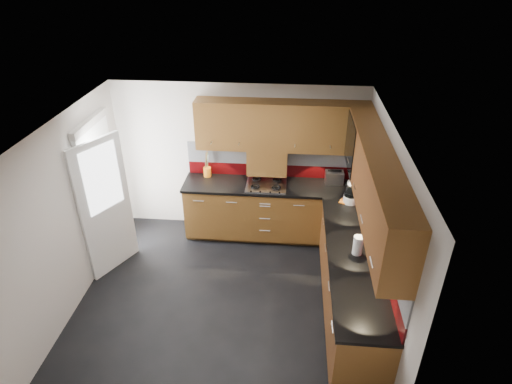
# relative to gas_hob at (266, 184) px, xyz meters

# --- Properties ---
(room) EXTENTS (4.00, 3.80, 2.64)m
(room) POSITION_rel_gas_hob_xyz_m (-0.45, -1.47, 0.54)
(room) COLOR black
(base_cabinets) EXTENTS (2.70, 3.20, 0.95)m
(base_cabinets) POSITION_rel_gas_hob_xyz_m (0.62, -0.75, -0.52)
(base_cabinets) COLOR brown
(base_cabinets) RESTS_ON room
(countertop) EXTENTS (2.72, 3.22, 0.04)m
(countertop) POSITION_rel_gas_hob_xyz_m (0.60, -0.77, -0.04)
(countertop) COLOR black
(countertop) RESTS_ON base_cabinets
(backsplash) EXTENTS (2.70, 3.20, 0.54)m
(backsplash) POSITION_rel_gas_hob_xyz_m (0.83, -0.54, 0.25)
(backsplash) COLOR maroon
(backsplash) RESTS_ON countertop
(upper_cabinets) EXTENTS (2.50, 3.20, 0.72)m
(upper_cabinets) POSITION_rel_gas_hob_xyz_m (0.78, -0.69, 0.88)
(upper_cabinets) COLOR brown
(upper_cabinets) RESTS_ON room
(extractor_hood) EXTENTS (0.60, 0.33, 0.40)m
(extractor_hood) POSITION_rel_gas_hob_xyz_m (-0.00, 0.17, 0.32)
(extractor_hood) COLOR brown
(extractor_hood) RESTS_ON room
(glass_cabinet) EXTENTS (0.32, 0.80, 0.66)m
(glass_cabinet) POSITION_rel_gas_hob_xyz_m (1.26, -0.40, 0.91)
(glass_cabinet) COLOR black
(glass_cabinet) RESTS_ON room
(back_door) EXTENTS (0.42, 1.19, 2.04)m
(back_door) POSITION_rel_gas_hob_xyz_m (-2.23, -0.72, 0.08)
(back_door) COLOR white
(back_door) RESTS_ON room
(gas_hob) EXTENTS (0.61, 0.53, 0.05)m
(gas_hob) POSITION_rel_gas_hob_xyz_m (0.00, 0.00, 0.00)
(gas_hob) COLOR silver
(gas_hob) RESTS_ON countertop
(utensil_pot) EXTENTS (0.12, 0.12, 0.43)m
(utensil_pot) POSITION_rel_gas_hob_xyz_m (-0.94, 0.22, 0.08)
(utensil_pot) COLOR orange
(utensil_pot) RESTS_ON countertop
(toaster) EXTENTS (0.28, 0.18, 0.20)m
(toaster) POSITION_rel_gas_hob_xyz_m (1.02, 0.18, 0.08)
(toaster) COLOR silver
(toaster) RESTS_ON countertop
(food_processor) EXTENTS (0.20, 0.20, 0.34)m
(food_processor) POSITION_rel_gas_hob_xyz_m (1.21, -0.39, 0.14)
(food_processor) COLOR white
(food_processor) RESTS_ON countertop
(paper_towel) EXTENTS (0.12, 0.12, 0.24)m
(paper_towel) POSITION_rel_gas_hob_xyz_m (1.17, -1.56, 0.10)
(paper_towel) COLOR white
(paper_towel) RESTS_ON countertop
(orange_cloth) EXTENTS (0.19, 0.17, 0.02)m
(orange_cloth) POSITION_rel_gas_hob_xyz_m (1.14, -0.39, -0.01)
(orange_cloth) COLOR orange
(orange_cloth) RESTS_ON countertop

